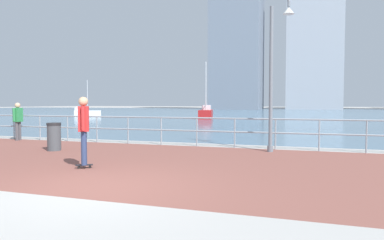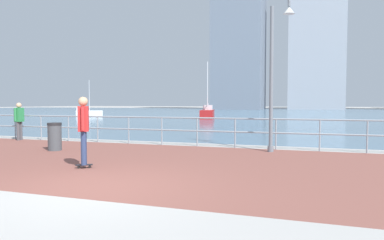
% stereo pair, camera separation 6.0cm
% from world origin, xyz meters
% --- Properties ---
extents(ground, '(220.00, 220.00, 0.00)m').
position_xyz_m(ground, '(0.00, 40.00, 0.00)').
color(ground, '#ADAAA5').
extents(brick_paving, '(28.00, 7.17, 0.01)m').
position_xyz_m(brick_paving, '(0.00, 2.93, 0.00)').
color(brick_paving, brown).
rests_on(brick_paving, ground).
extents(harbor_water, '(180.00, 88.00, 0.00)m').
position_xyz_m(harbor_water, '(0.00, 51.52, 0.00)').
color(harbor_water, slate).
rests_on(harbor_water, ground).
extents(waterfront_railing, '(25.25, 0.06, 1.07)m').
position_xyz_m(waterfront_railing, '(0.00, 6.52, 0.74)').
color(waterfront_railing, '#8C99A3').
rests_on(waterfront_railing, ground).
extents(lamppost, '(0.80, 0.42, 5.26)m').
position_xyz_m(lamppost, '(2.84, 5.88, 2.91)').
color(lamppost, slate).
rests_on(lamppost, ground).
extents(skateboarder, '(0.40, 0.51, 1.74)m').
position_xyz_m(skateboarder, '(-1.38, 1.66, 1.04)').
color(skateboarder, black).
rests_on(skateboarder, ground).
extents(bystander, '(0.27, 0.56, 1.60)m').
position_xyz_m(bystander, '(-7.82, 6.17, 0.94)').
color(bystander, '#4C4C51').
rests_on(bystander, ground).
extents(trash_bin, '(0.46, 0.46, 0.93)m').
position_xyz_m(trash_bin, '(-4.20, 4.01, 0.47)').
color(trash_bin, '#474C51').
rests_on(trash_bin, ground).
extents(sailboat_white, '(3.15, 2.51, 4.40)m').
position_xyz_m(sailboat_white, '(-21.46, 30.68, 0.42)').
color(sailboat_white, white).
rests_on(sailboat_white, ground).
extents(sailboat_ivory, '(2.10, 4.28, 5.76)m').
position_xyz_m(sailboat_ivory, '(-5.69, 28.41, 0.55)').
color(sailboat_ivory, '#B21E1E').
rests_on(sailboat_ivory, ground).
extents(tower_concrete, '(13.09, 11.62, 35.53)m').
position_xyz_m(tower_concrete, '(6.33, 87.41, 16.93)').
color(tower_concrete, '#A3A8B2').
rests_on(tower_concrete, ground).
extents(tower_brick, '(12.21, 12.73, 48.10)m').
position_xyz_m(tower_brick, '(-12.33, 82.50, 23.21)').
color(tower_brick, slate).
rests_on(tower_brick, ground).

